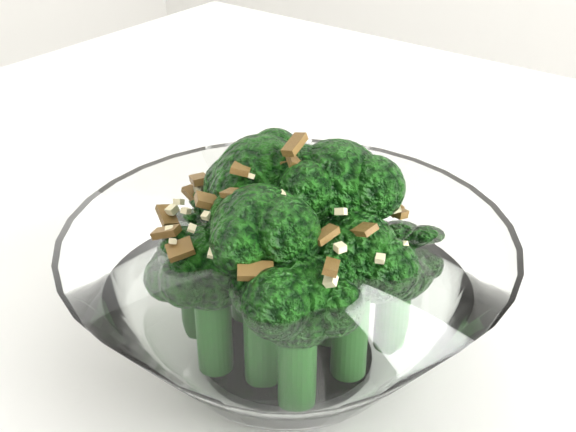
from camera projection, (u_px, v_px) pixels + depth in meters
The scene contains 2 objects.
table at pixel (473, 356), 0.56m from camera, with size 1.30×0.95×0.75m.
broccoli_dish at pixel (288, 286), 0.42m from camera, with size 0.23×0.23×0.14m.
Camera 1 is at (-0.02, -0.42, 1.05)m, focal length 50.00 mm.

